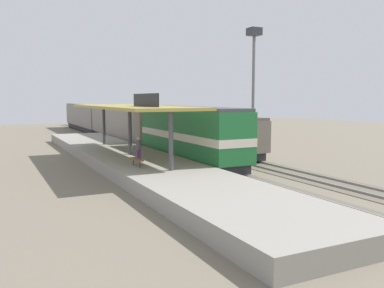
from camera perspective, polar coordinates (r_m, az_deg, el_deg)
The scene contains 12 objects.
ground_plane at distance 35.21m, azimuth 1.76°, elevation -2.27°, with size 120.00×120.00×0.00m, color #706656.
track_near at distance 34.32m, azimuth -1.18°, elevation -2.43°, with size 3.20×110.00×0.16m.
track_far at distance 36.49m, azimuth 5.37°, elevation -1.94°, with size 3.20×110.00×0.16m.
platform at distance 32.59m, azimuth -8.53°, elevation -2.23°, with size 6.00×44.00×0.90m, color gray.
station_canopy at distance 32.16m, azimuth -8.60°, elevation 4.97°, with size 5.20×18.00×4.70m.
platform_bench at distance 26.73m, azimuth -7.71°, elevation -2.15°, with size 0.44×1.70×0.50m.
locomotive at distance 32.98m, azimuth -0.32°, elevation 1.37°, with size 2.93×14.43×4.44m.
passenger_carriage_front at distance 49.75m, azimuth -9.47°, elevation 2.84°, with size 2.90×20.00×4.24m.
passenger_carriage_rear at distance 69.89m, azimuth -14.46°, elevation 3.70°, with size 2.90×20.00×4.24m.
freight_car at distance 38.06m, azimuth 3.74°, elevation 1.36°, with size 2.80×12.00×3.54m.
light_mast at distance 39.09m, azimuth 8.55°, elevation 10.86°, with size 1.10×1.10×11.70m.
person_waiting at distance 28.83m, azimuth -7.42°, elevation -0.50°, with size 0.34×0.34×1.71m.
Camera 1 is at (-14.42, -30.70, 5.25)m, focal length 38.48 mm.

